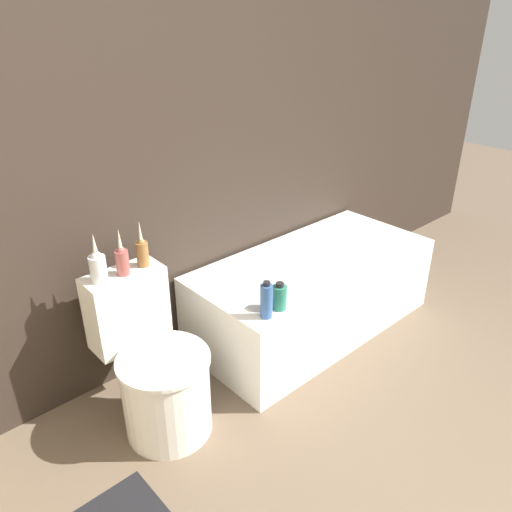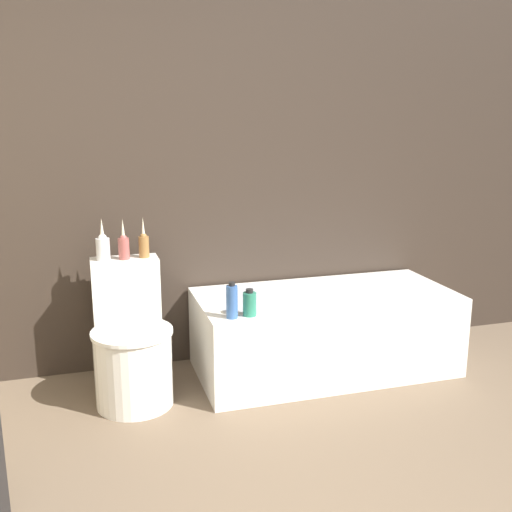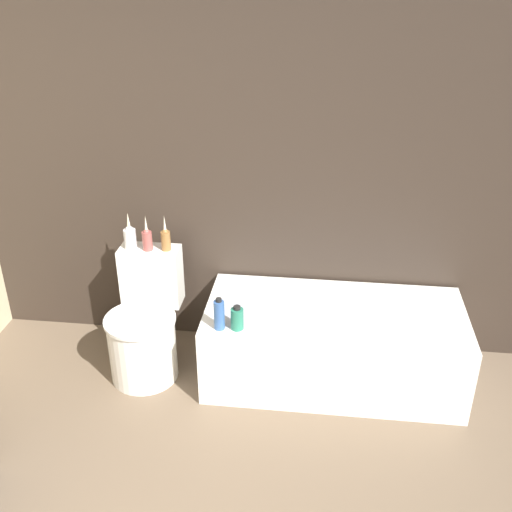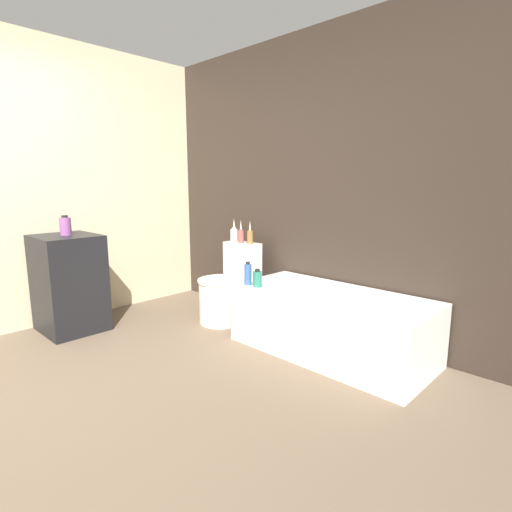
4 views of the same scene
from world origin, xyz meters
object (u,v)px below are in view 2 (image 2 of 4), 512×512
(vase_silver, at_px, (124,246))
(vase_bronze, at_px, (144,244))
(shampoo_bottle_tall, at_px, (232,301))
(toilet, at_px, (132,346))
(bathtub, at_px, (325,331))
(shampoo_bottle_short, at_px, (250,304))
(vase_gold, at_px, (103,246))

(vase_silver, height_order, vase_bronze, vase_bronze)
(vase_silver, height_order, shampoo_bottle_tall, vase_silver)
(toilet, bearing_deg, vase_silver, 90.00)
(bathtub, xyz_separation_m, vase_silver, (-1.15, 0.15, 0.57))
(vase_bronze, xyz_separation_m, shampoo_bottle_short, (0.49, -0.42, -0.27))
(vase_silver, relative_size, shampoo_bottle_tall, 1.16)
(shampoo_bottle_tall, bearing_deg, shampoo_bottle_short, 5.95)
(toilet, relative_size, vase_bronze, 3.25)
(toilet, relative_size, shampoo_bottle_tall, 3.79)
(vase_silver, bearing_deg, shampoo_bottle_tall, -39.14)
(vase_gold, bearing_deg, vase_silver, -6.33)
(vase_gold, height_order, vase_silver, vase_gold)
(toilet, bearing_deg, shampoo_bottle_tall, -22.86)
(vase_gold, relative_size, vase_silver, 1.03)
(shampoo_bottle_tall, relative_size, shampoo_bottle_short, 1.33)
(vase_gold, xyz_separation_m, shampoo_bottle_short, (0.72, -0.42, -0.27))
(vase_gold, bearing_deg, vase_bronze, 0.29)
(vase_gold, bearing_deg, shampoo_bottle_short, -30.07)
(bathtub, height_order, shampoo_bottle_short, shampoo_bottle_short)
(shampoo_bottle_short, bearing_deg, vase_bronze, 139.92)
(bathtub, xyz_separation_m, shampoo_bottle_tall, (-0.64, -0.27, 0.33))
(shampoo_bottle_tall, bearing_deg, vase_bronze, 132.89)
(vase_gold, xyz_separation_m, vase_bronze, (0.22, 0.00, -0.00))
(toilet, distance_m, vase_gold, 0.57)
(toilet, bearing_deg, vase_gold, 117.75)
(shampoo_bottle_short, bearing_deg, shampoo_bottle_tall, -174.05)
(vase_bronze, height_order, shampoo_bottle_tall, vase_bronze)
(bathtub, bearing_deg, shampoo_bottle_short, -154.87)
(bathtub, bearing_deg, vase_silver, 172.70)
(vase_bronze, distance_m, shampoo_bottle_tall, 0.63)
(vase_gold, height_order, shampoo_bottle_tall, vase_gold)
(bathtub, relative_size, shampoo_bottle_short, 10.46)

